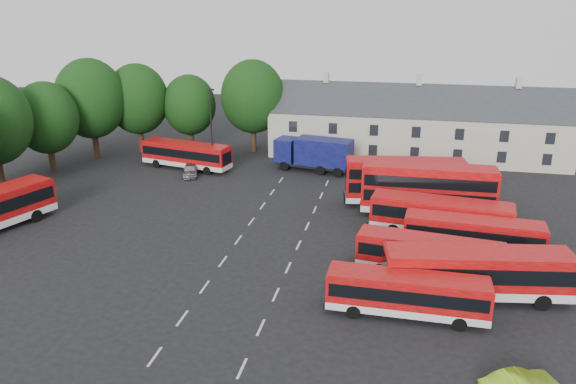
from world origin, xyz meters
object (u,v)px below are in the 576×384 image
box_truck (315,153)px  silver_car (190,170)px  bus_row_a (407,292)px  lamppost (211,128)px  bus_dd_south (428,188)px

box_truck → silver_car: size_ratio=2.35×
bus_row_a → silver_car: size_ratio=2.56×
silver_car → box_truck: bearing=1.5°
silver_car → lamppost: size_ratio=0.41×
bus_row_a → bus_dd_south: (1.58, 17.25, 1.05)m
box_truck → silver_car: box_truck is taller
bus_dd_south → bus_row_a: bearing=-96.2°
bus_dd_south → lamppost: lamppost is taller
bus_row_a → lamppost: bearing=130.1°
box_truck → bus_row_a: bearing=-59.6°
bus_dd_south → box_truck: size_ratio=1.29×
lamppost → silver_car: bearing=-129.4°
silver_car → bus_dd_south: bearing=-33.7°
bus_row_a → bus_dd_south: 17.35m
lamppost → bus_row_a: bearing=-50.8°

